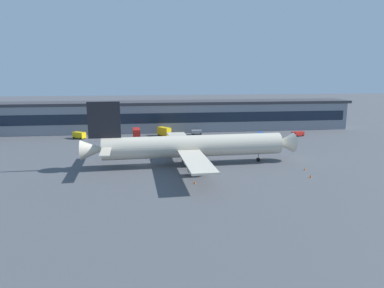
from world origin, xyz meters
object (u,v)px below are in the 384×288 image
at_px(baggage_tug, 260,134).
at_px(traffic_cone_1, 195,182).
at_px(traffic_cone_0, 311,176).
at_px(catering_truck, 137,134).
at_px(stair_truck, 164,131).
at_px(pushback_tractor, 298,134).
at_px(traffic_cone_2, 305,169).
at_px(follow_me_car, 197,132).
at_px(airliner, 191,146).
at_px(crew_van, 79,135).

distance_m(baggage_tug, traffic_cone_1, 65.38).
bearing_deg(baggage_tug, traffic_cone_0, -95.33).
distance_m(baggage_tug, catering_truck, 48.65).
bearing_deg(catering_truck, traffic_cone_1, -75.45).
height_order(stair_truck, pushback_tractor, stair_truck).
xyz_separation_m(traffic_cone_1, traffic_cone_2, (30.25, 7.52, -0.01)).
relative_size(pushback_tractor, traffic_cone_1, 9.37).
height_order(catering_truck, follow_me_car, catering_truck).
bearing_deg(catering_truck, baggage_tug, -0.73).
bearing_deg(airliner, crew_van, 130.74).
bearing_deg(baggage_tug, pushback_tractor, -1.57).
relative_size(baggage_tug, traffic_cone_1, 6.94).
xyz_separation_m(baggage_tug, crew_van, (-70.82, 5.39, 0.37)).
xyz_separation_m(stair_truck, crew_van, (-32.96, -1.24, -0.52)).
bearing_deg(follow_me_car, traffic_cone_2, -70.07).
bearing_deg(baggage_tug, stair_truck, 170.07).
distance_m(stair_truck, baggage_tug, 38.44).
distance_m(airliner, traffic_cone_2, 31.00).
bearing_deg(traffic_cone_2, pushback_tractor, 68.12).
height_order(follow_me_car, traffic_cone_0, follow_me_car).
bearing_deg(follow_me_car, baggage_tug, -19.00).
relative_size(airliner, crew_van, 10.92).
relative_size(airliner, stair_truck, 9.54).
relative_size(airliner, pushback_tractor, 11.02).
height_order(airliner, catering_truck, airliner).
height_order(airliner, baggage_tug, airliner).
height_order(follow_me_car, traffic_cone_1, follow_me_car).
height_order(stair_truck, catering_truck, catering_truck).
bearing_deg(traffic_cone_2, crew_van, 141.31).
xyz_separation_m(stair_truck, pushback_tractor, (53.37, -7.05, -0.93)).
xyz_separation_m(airliner, traffic_cone_1, (-1.18, -17.09, -4.93)).
relative_size(catering_truck, crew_van, 1.34).
distance_m(stair_truck, traffic_cone_2, 64.72).
bearing_deg(traffic_cone_0, traffic_cone_2, 77.73).
distance_m(catering_truck, pushback_tractor, 64.17).
bearing_deg(traffic_cone_1, pushback_tractor, 48.24).
distance_m(follow_me_car, traffic_cone_0, 65.88).
relative_size(follow_me_car, traffic_cone_2, 7.94).
xyz_separation_m(stair_truck, baggage_tug, (37.86, -6.63, -0.89)).
bearing_deg(traffic_cone_1, traffic_cone_2, 13.96).
height_order(crew_van, traffic_cone_0, crew_van).
height_order(follow_me_car, traffic_cone_2, follow_me_car).
bearing_deg(traffic_cone_0, stair_truck, 118.12).
distance_m(traffic_cone_0, traffic_cone_2, 6.48).
distance_m(baggage_tug, follow_me_car, 25.68).
height_order(follow_me_car, pushback_tractor, follow_me_car).
distance_m(follow_me_car, traffic_cone_1, 64.95).
height_order(crew_van, follow_me_car, crew_van).
height_order(traffic_cone_0, traffic_cone_1, traffic_cone_0).
xyz_separation_m(stair_truck, catering_truck, (-10.78, -6.01, 0.31)).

